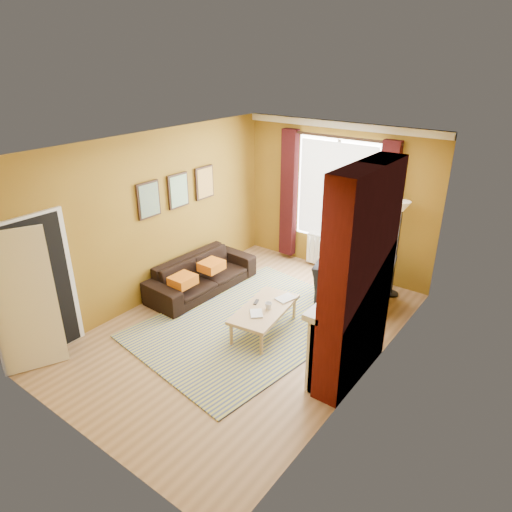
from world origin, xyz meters
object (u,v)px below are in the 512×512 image
Objects in this scene: sofa at (202,274)px; wicker_stool at (346,273)px; coffee_table at (264,310)px; armchair at (354,283)px; floor_lamp at (401,222)px.

sofa is 2.59m from wicker_stool.
wicker_stool is at bearing -47.43° from sofa.
coffee_table is 2.62× the size of wicker_stool.
sofa is at bearing 11.93° from armchair.
wicker_stool is 1.36m from floor_lamp.
armchair is at bearing 57.86° from coffee_table.
wicker_stool reaches higher than coffee_table.
floor_lamp is at bearing -53.86° from sofa.
armchair reaches higher than sofa.
sofa is 4.15× the size of wicker_stool.
sofa is 1.72× the size of armchair.
wicker_stool is (0.32, 2.08, -0.12)m from coffee_table.
wicker_stool is at bearing -67.60° from armchair.
coffee_table is 0.77× the size of floor_lamp.
floor_lamp is at bearing 12.81° from wicker_stool.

